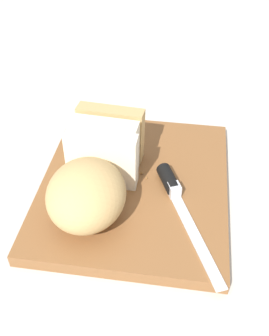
# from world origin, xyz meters

# --- Properties ---
(ground_plane) EXTENTS (3.00, 3.00, 0.00)m
(ground_plane) POSITION_xyz_m (0.00, 0.00, 0.00)
(ground_plane) COLOR beige
(cutting_board) EXTENTS (0.37, 0.32, 0.02)m
(cutting_board) POSITION_xyz_m (0.00, 0.00, 0.01)
(cutting_board) COLOR brown
(cutting_board) RESTS_ON ground_plane
(bread_loaf) EXTENTS (0.25, 0.13, 0.10)m
(bread_loaf) POSITION_xyz_m (-0.04, 0.06, 0.07)
(bread_loaf) COLOR tan
(bread_loaf) RESTS_ON cutting_board
(bread_knife) EXTENTS (0.23, 0.12, 0.02)m
(bread_knife) POSITION_xyz_m (-0.02, -0.07, 0.03)
(bread_knife) COLOR silver
(bread_knife) RESTS_ON cutting_board
(crumb_near_knife) EXTENTS (0.00, 0.00, 0.00)m
(crumb_near_knife) POSITION_xyz_m (0.01, -0.02, 0.02)
(crumb_near_knife) COLOR #996633
(crumb_near_knife) RESTS_ON cutting_board
(crumb_near_loaf) EXTENTS (0.00, 0.00, 0.00)m
(crumb_near_loaf) POSITION_xyz_m (0.02, -0.01, 0.02)
(crumb_near_loaf) COLOR #996633
(crumb_near_loaf) RESTS_ON cutting_board
(crumb_stray_left) EXTENTS (0.01, 0.01, 0.01)m
(crumb_stray_left) POSITION_xyz_m (-0.07, 0.05, 0.03)
(crumb_stray_left) COLOR #996633
(crumb_stray_left) RESTS_ON cutting_board
(crumb_stray_right) EXTENTS (0.00, 0.00, 0.00)m
(crumb_stray_right) POSITION_xyz_m (-0.06, 0.03, 0.02)
(crumb_stray_right) COLOR #996633
(crumb_stray_right) RESTS_ON cutting_board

